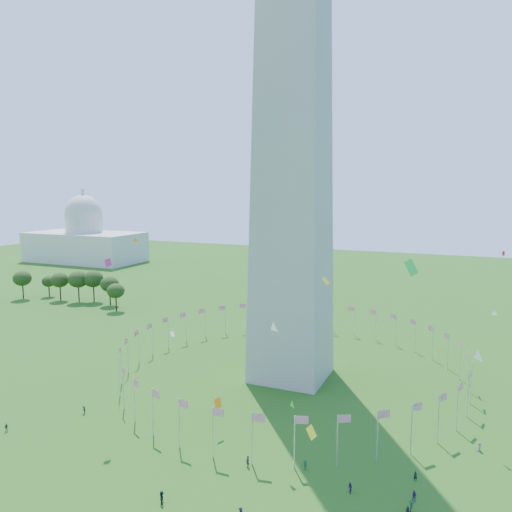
% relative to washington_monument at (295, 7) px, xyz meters
% --- Properties ---
extents(ground, '(600.00, 600.00, 0.00)m').
position_rel_washington_monument_xyz_m(ground, '(0.00, -50.00, -84.50)').
color(ground, '#1D4A11').
rests_on(ground, ground).
extents(washington_monument, '(16.80, 16.80, 169.00)m').
position_rel_washington_monument_xyz_m(washington_monument, '(0.00, 0.00, 0.00)').
color(washington_monument, '#A8A495').
rests_on(washington_monument, ground).
extents(flag_ring, '(80.24, 80.24, 9.00)m').
position_rel_washington_monument_xyz_m(flag_ring, '(-0.00, 0.00, -80.00)').
color(flag_ring, silver).
rests_on(flag_ring, ground).
extents(capitol_building, '(70.00, 35.00, 46.00)m').
position_rel_washington_monument_xyz_m(capitol_building, '(-180.00, 130.00, -61.50)').
color(capitol_building, beige).
rests_on(capitol_building, ground).
extents(crowd, '(99.68, 53.92, 1.98)m').
position_rel_washington_monument_xyz_m(crowd, '(5.47, -48.47, -83.63)').
color(crowd, '#5F1515').
rests_on(crowd, ground).
extents(kites_aloft, '(107.40, 75.82, 35.62)m').
position_rel_washington_monument_xyz_m(kites_aloft, '(18.62, -30.68, -64.13)').
color(kites_aloft, white).
rests_on(kites_aloft, ground).
extents(tree_line_west, '(55.29, 15.99, 12.40)m').
position_rel_washington_monument_xyz_m(tree_line_west, '(-104.81, 41.03, -78.81)').
color(tree_line_west, '#2C4818').
rests_on(tree_line_west, ground).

